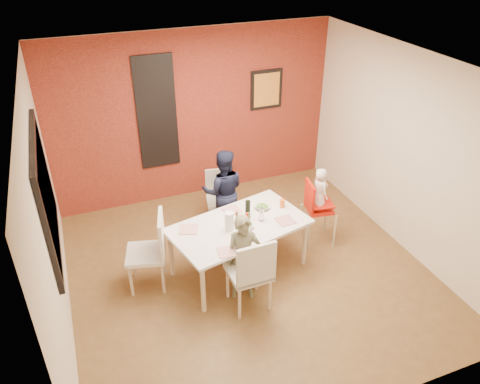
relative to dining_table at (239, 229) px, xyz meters
name	(u,v)px	position (x,y,z in m)	size (l,w,h in m)	color
ground	(248,271)	(0.10, -0.08, -0.65)	(4.50, 4.50, 0.00)	brown
ceiling	(251,69)	(0.10, -0.08, 2.05)	(4.50, 4.50, 0.02)	white
wall_back	(195,116)	(0.10, 2.17, 0.70)	(4.50, 0.02, 2.70)	beige
wall_front	(356,312)	(0.10, -2.33, 0.70)	(4.50, 0.02, 2.70)	beige
wall_left	(47,221)	(-2.15, -0.08, 0.70)	(0.02, 4.50, 2.70)	beige
wall_right	(405,152)	(2.35, -0.08, 0.70)	(0.02, 4.50, 2.70)	beige
brick_accent_wall	(195,117)	(0.10, 2.15, 0.70)	(4.50, 0.02, 2.70)	maroon
picture_window_frame	(46,195)	(-2.12, 0.12, 0.90)	(0.05, 1.70, 1.30)	black
picture_window_pane	(47,195)	(-2.11, 0.12, 0.90)	(0.02, 1.55, 1.15)	black
glassblock_strip	(157,113)	(-0.50, 2.13, 0.85)	(0.55, 0.03, 1.70)	#B6BEC6
glassblock_surround	(157,113)	(-0.50, 2.13, 0.85)	(0.60, 0.03, 1.76)	black
art_print_frame	(266,89)	(1.30, 2.13, 1.00)	(0.54, 0.03, 0.64)	black
art_print_canvas	(267,90)	(1.30, 2.11, 1.00)	(0.44, 0.01, 0.54)	gold
dining_table	(239,229)	(0.00, 0.00, 0.00)	(1.88, 1.31, 0.71)	white
chair_near	(252,271)	(-0.12, -0.72, -0.08)	(0.48, 0.48, 1.02)	beige
chair_far	(219,194)	(0.14, 1.19, -0.18)	(0.46, 0.46, 0.84)	silver
chair_left	(153,247)	(-1.09, 0.12, -0.08)	(0.58, 0.58, 1.02)	white
high_chair	(316,207)	(1.23, 0.20, -0.07)	(0.47, 0.47, 0.97)	red
child_near	(244,258)	(-0.13, -0.47, -0.08)	(0.42, 0.27, 1.14)	#615F45
child_far	(223,191)	(0.13, 0.96, 0.00)	(0.63, 0.49, 1.29)	#161931
toddler	(320,189)	(1.25, 0.19, 0.22)	(0.29, 0.19, 0.60)	silver
plate_near_left	(227,252)	(-0.33, -0.47, 0.07)	(0.21, 0.21, 0.01)	white
plate_far_mid	(232,210)	(0.03, 0.33, 0.07)	(0.21, 0.21, 0.01)	white
plate_near_right	(285,221)	(0.58, -0.14, 0.07)	(0.22, 0.22, 0.01)	silver
plate_far_left	(188,229)	(-0.62, 0.13, 0.07)	(0.23, 0.23, 0.01)	white
salad_bowl_a	(245,226)	(0.05, -0.09, 0.09)	(0.20, 0.20, 0.05)	white
salad_bowl_b	(262,207)	(0.42, 0.23, 0.09)	(0.19, 0.19, 0.05)	silver
wine_bottle	(248,209)	(0.16, 0.11, 0.19)	(0.07, 0.07, 0.25)	black
wine_glass_a	(248,231)	(0.00, -0.28, 0.16)	(0.07, 0.07, 0.19)	silver
wine_glass_b	(262,214)	(0.30, -0.02, 0.16)	(0.06, 0.06, 0.19)	silver
paper_towel_roll	(229,221)	(-0.15, -0.05, 0.19)	(0.11, 0.11, 0.25)	white
condiment_red	(247,218)	(0.11, 0.01, 0.13)	(0.04, 0.04, 0.14)	red
condiment_green	(248,217)	(0.14, 0.03, 0.13)	(0.03, 0.03, 0.13)	#2E6722
condiment_brown	(237,216)	(0.01, 0.10, 0.13)	(0.03, 0.03, 0.13)	brown
sippy_cup	(282,203)	(0.68, 0.18, 0.12)	(0.07, 0.07, 0.12)	orange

